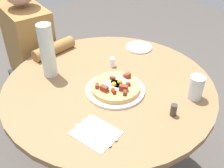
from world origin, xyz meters
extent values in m
cylinder|color=olive|center=(0.00, 0.00, 0.71)|extent=(1.04, 1.04, 0.03)
cylinder|color=#333338|center=(0.00, 0.00, 0.35)|extent=(0.12, 0.12, 0.69)
cube|color=#2D2D33|center=(-0.71, -0.14, 0.23)|extent=(0.32, 0.28, 0.45)
cube|color=olive|center=(-0.71, -0.14, 0.69)|extent=(0.38, 0.22, 0.48)
cylinder|color=olive|center=(-0.43, -0.08, 0.75)|extent=(0.12, 0.27, 0.07)
cylinder|color=white|center=(0.06, -0.01, 0.73)|extent=(0.28, 0.28, 0.01)
cylinder|color=tan|center=(0.06, -0.01, 0.75)|extent=(0.23, 0.23, 0.02)
cylinder|color=white|center=(0.06, 0.02, 0.76)|extent=(0.09, 0.09, 0.01)
sphere|color=yellow|center=(0.06, 0.02, 0.77)|extent=(0.02, 0.02, 0.02)
cylinder|color=white|center=(0.06, -0.02, 0.76)|extent=(0.09, 0.09, 0.01)
sphere|color=yellow|center=(0.06, -0.02, 0.77)|extent=(0.03, 0.03, 0.03)
cube|color=maroon|center=(0.10, 0.04, 0.77)|extent=(0.02, 0.03, 0.02)
cube|color=maroon|center=(0.12, 0.00, 0.77)|extent=(0.04, 0.04, 0.03)
cube|color=maroon|center=(0.14, -0.01, 0.77)|extent=(0.03, 0.03, 0.02)
cube|color=maroon|center=(0.03, -0.09, 0.77)|extent=(0.03, 0.03, 0.02)
cube|color=maroon|center=(0.02, 0.01, 0.77)|extent=(0.03, 0.03, 0.02)
cube|color=maroon|center=(0.11, -0.05, 0.77)|extent=(0.03, 0.02, 0.02)
cube|color=maroon|center=(0.05, 0.07, 0.77)|extent=(0.02, 0.04, 0.02)
cube|color=maroon|center=(0.07, -0.07, 0.77)|extent=(0.04, 0.03, 0.03)
cube|color=#387F2D|center=(0.06, -0.04, 0.76)|extent=(0.01, 0.00, 0.00)
cube|color=#387F2D|center=(0.06, -0.01, 0.76)|extent=(0.01, 0.01, 0.00)
cube|color=#387F2D|center=(0.04, 0.06, 0.76)|extent=(0.01, 0.00, 0.00)
cube|color=#387F2D|center=(0.02, -0.04, 0.76)|extent=(0.01, 0.00, 0.00)
cylinder|color=white|center=(-0.20, 0.36, 0.73)|extent=(0.16, 0.16, 0.01)
cube|color=white|center=(0.24, -0.23, 0.73)|extent=(0.20, 0.18, 0.00)
cube|color=silver|center=(0.25, -0.25, 0.73)|extent=(0.18, 0.06, 0.00)
cube|color=silver|center=(0.24, -0.21, 0.73)|extent=(0.18, 0.06, 0.00)
cylinder|color=silver|center=(0.31, 0.26, 0.78)|extent=(0.07, 0.07, 0.11)
cylinder|color=silver|center=(-0.24, -0.20, 0.86)|extent=(0.07, 0.07, 0.28)
cylinder|color=white|center=(-0.12, 0.11, 0.75)|extent=(0.03, 0.03, 0.05)
cylinder|color=#3F3833|center=(0.34, 0.09, 0.75)|extent=(0.03, 0.03, 0.06)
camera|label=1|loc=(0.90, -0.62, 1.52)|focal=43.83mm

